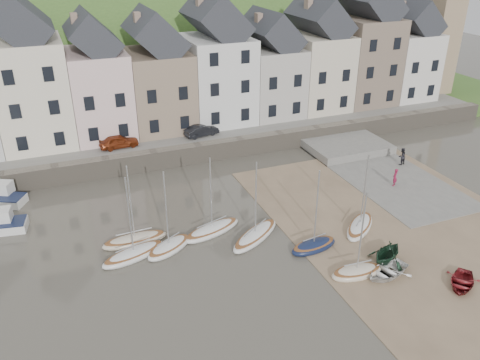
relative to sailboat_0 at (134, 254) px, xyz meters
name	(u,v)px	position (x,y,z in m)	size (l,w,h in m)	color
ground	(272,254)	(8.94, -3.24, -0.26)	(160.00, 160.00, 0.00)	#4A453A
quay_land	(161,110)	(8.94, 28.76, 0.49)	(90.00, 30.00, 1.50)	#3C5F26
quay_street	(187,135)	(8.94, 17.26, 1.29)	(70.00, 7.00, 0.10)	slate
seawall	(198,153)	(8.94, 13.76, 0.64)	(70.00, 1.20, 1.80)	slate
beach	(402,223)	(19.94, -3.24, -0.23)	(18.00, 26.00, 0.06)	brown
slipway	(381,173)	(23.94, 4.76, -0.20)	(8.00, 18.00, 0.12)	slate
hillside	(106,166)	(3.94, 56.75, -18.25)	(134.40, 84.00, 84.00)	#3C5F26
townhouse_terrace	(192,70)	(10.70, 20.76, 7.06)	(61.05, 8.00, 13.93)	white
church_spire	(445,16)	(43.49, 20.76, 10.79)	(4.00, 4.00, 18.00)	#997F60
sailboat_0	(134,254)	(0.00, 0.00, 0.00)	(4.96, 2.88, 6.32)	silver
sailboat_1	(169,247)	(2.45, -0.08, 0.01)	(4.08, 3.23, 6.32)	silver
sailboat_2	(135,240)	(0.40, 1.74, 0.00)	(4.74, 1.67, 6.32)	beige
sailboat_3	(212,230)	(5.97, 0.93, 0.00)	(5.12, 2.97, 6.32)	silver
sailboat_4	(255,235)	(8.65, -0.95, 0.00)	(5.19, 4.16, 6.32)	silver
sailboat_5	(314,246)	(11.93, -3.69, 0.01)	(3.85, 2.03, 6.32)	#131C3B
sailboat_6	(360,226)	(16.44, -2.72, 0.00)	(4.35, 4.03, 6.32)	silver
sailboat_7	(357,272)	(13.01, -7.38, 0.01)	(3.64, 1.69, 6.32)	beige
rowboat_white	(387,271)	(14.75, -8.18, 0.14)	(2.33, 3.27, 0.68)	white
rowboat_green	(387,253)	(15.64, -6.97, 0.57)	(2.52, 2.92, 1.54)	#15301F
rowboat_red	(462,282)	(18.43, -10.83, 0.10)	(2.06, 2.88, 0.60)	maroon
person_red	(395,177)	(23.28, 2.10, 0.66)	(0.58, 0.38, 1.60)	maroon
person_dark	(402,156)	(26.72, 5.52, 0.70)	(0.82, 0.64, 1.69)	black
car_left	(119,141)	(1.86, 16.26, 1.97)	(1.49, 3.69, 1.26)	maroon
car_right	(202,130)	(10.16, 16.26, 1.92)	(1.23, 3.54, 1.17)	black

